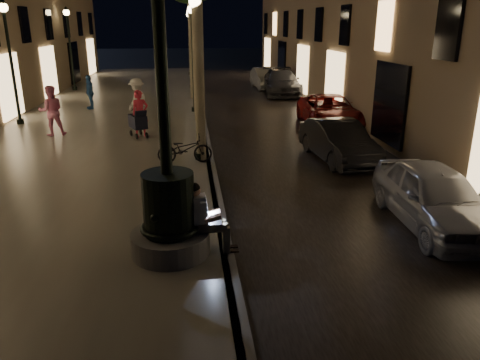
{
  "coord_description": "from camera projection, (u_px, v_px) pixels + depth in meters",
  "views": [
    {
      "loc": [
        -0.61,
        -5.62,
        4.13
      ],
      "look_at": [
        0.36,
        3.0,
        1.19
      ],
      "focal_mm": 35.0,
      "sensor_mm": 36.0,
      "label": 1
    }
  ],
  "objects": [
    {
      "name": "ground",
      "position": [
        202.0,
        120.0,
        20.8
      ],
      "size": [
        120.0,
        120.0,
        0.0
      ],
      "primitive_type": "plane",
      "color": "black",
      "rests_on": "ground"
    },
    {
      "name": "cobble_lane",
      "position": [
        269.0,
        118.0,
        21.11
      ],
      "size": [
        6.0,
        45.0,
        0.02
      ],
      "primitive_type": "cube",
      "color": "black",
      "rests_on": "ground"
    },
    {
      "name": "promenade",
      "position": [
        110.0,
        120.0,
        20.35
      ],
      "size": [
        8.0,
        45.0,
        0.2
      ],
      "primitive_type": "cube",
      "color": "#67635B",
      "rests_on": "ground"
    },
    {
      "name": "curb_strip",
      "position": [
        202.0,
        118.0,
        20.77
      ],
      "size": [
        0.25,
        45.0,
        0.2
      ],
      "primitive_type": "cube",
      "color": "#59595B",
      "rests_on": "ground"
    },
    {
      "name": "fountain_lamppost",
      "position": [
        168.0,
        200.0,
        8.07
      ],
      "size": [
        1.4,
        1.4,
        5.21
      ],
      "color": "#59595B",
      "rests_on": "promenade"
    },
    {
      "name": "seated_man_laptop",
      "position": [
        204.0,
        215.0,
        8.24
      ],
      "size": [
        0.94,
        0.32,
        1.31
      ],
      "color": "gray",
      "rests_on": "promenade"
    },
    {
      "name": "lamp_curb_a",
      "position": [
        197.0,
        55.0,
        13.14
      ],
      "size": [
        0.36,
        0.36,
        4.81
      ],
      "color": "black",
      "rests_on": "promenade"
    },
    {
      "name": "lamp_curb_b",
      "position": [
        193.0,
        43.0,
        20.67
      ],
      "size": [
        0.36,
        0.36,
        4.81
      ],
      "color": "black",
      "rests_on": "promenade"
    },
    {
      "name": "lamp_curb_c",
      "position": [
        190.0,
        38.0,
        28.2
      ],
      "size": [
        0.36,
        0.36,
        4.81
      ],
      "color": "black",
      "rests_on": "promenade"
    },
    {
      "name": "lamp_curb_d",
      "position": [
        189.0,
        34.0,
        35.73
      ],
      "size": [
        0.36,
        0.36,
        4.81
      ],
      "color": "black",
      "rests_on": "promenade"
    },
    {
      "name": "lamp_left_b",
      "position": [
        9.0,
        46.0,
        18.04
      ],
      "size": [
        0.36,
        0.36,
        4.81
      ],
      "color": "black",
      "rests_on": "promenade"
    },
    {
      "name": "lamp_left_c",
      "position": [
        69.0,
        38.0,
        27.45
      ],
      "size": [
        0.36,
        0.36,
        4.81
      ],
      "color": "black",
      "rests_on": "promenade"
    },
    {
      "name": "stroller",
      "position": [
        138.0,
        122.0,
        16.65
      ],
      "size": [
        0.74,
        1.08,
        1.11
      ],
      "rotation": [
        0.0,
        0.0,
        0.42
      ],
      "color": "black",
      "rests_on": "promenade"
    },
    {
      "name": "car_front",
      "position": [
        434.0,
        197.0,
        9.79
      ],
      "size": [
        1.68,
        3.92,
        1.32
      ],
      "primitive_type": "imported",
      "rotation": [
        0.0,
        0.0,
        -0.03
      ],
      "color": "#929399",
      "rests_on": "ground"
    },
    {
      "name": "car_second",
      "position": [
        339.0,
        141.0,
        14.48
      ],
      "size": [
        1.68,
        3.9,
        1.25
      ],
      "primitive_type": "imported",
      "rotation": [
        0.0,
        0.0,
        0.1
      ],
      "color": "black",
      "rests_on": "ground"
    },
    {
      "name": "car_third",
      "position": [
        330.0,
        111.0,
        19.26
      ],
      "size": [
        2.45,
        4.76,
        1.29
      ],
      "primitive_type": "imported",
      "rotation": [
        0.0,
        0.0,
        -0.07
      ],
      "color": "maroon",
      "rests_on": "ground"
    },
    {
      "name": "car_rear",
      "position": [
        281.0,
        82.0,
        27.79
      ],
      "size": [
        2.43,
        5.18,
        1.46
      ],
      "primitive_type": "imported",
      "rotation": [
        0.0,
        0.0,
        -0.08
      ],
      "color": "#2F2F34",
      "rests_on": "ground"
    },
    {
      "name": "car_fifth",
      "position": [
        266.0,
        78.0,
        30.25
      ],
      "size": [
        1.55,
        4.06,
        1.32
      ],
      "primitive_type": "imported",
      "rotation": [
        0.0,
        0.0,
        0.04
      ],
      "color": "#A5A6A1",
      "rests_on": "ground"
    },
    {
      "name": "pedestrian_red",
      "position": [
        140.0,
        114.0,
        16.64
      ],
      "size": [
        0.72,
        0.62,
        1.66
      ],
      "primitive_type": "imported",
      "rotation": [
        0.0,
        0.0,
        0.45
      ],
      "color": "#D42A43",
      "rests_on": "promenade"
    },
    {
      "name": "pedestrian_pink",
      "position": [
        51.0,
        111.0,
        16.81
      ],
      "size": [
        1.04,
        0.91,
        1.8
      ],
      "primitive_type": "imported",
      "rotation": [
        0.0,
        0.0,
        3.45
      ],
      "color": "pink",
      "rests_on": "promenade"
    },
    {
      "name": "pedestrian_white",
      "position": [
        137.0,
        100.0,
        19.18
      ],
      "size": [
        1.09,
        1.32,
        1.78
      ],
      "primitive_type": "imported",
      "rotation": [
        0.0,
        0.0,
        4.27
      ],
      "color": "white",
      "rests_on": "promenade"
    },
    {
      "name": "pedestrian_blue",
      "position": [
        90.0,
        92.0,
        22.03
      ],
      "size": [
        0.73,
        1.01,
        1.59
      ],
      "primitive_type": "imported",
      "rotation": [
        0.0,
        0.0,
        5.13
      ],
      "color": "navy",
      "rests_on": "promenade"
    },
    {
      "name": "bicycle",
      "position": [
        185.0,
        149.0,
        13.62
      ],
      "size": [
        1.59,
        0.56,
        0.83
      ],
      "primitive_type": "imported",
      "rotation": [
        0.0,
        0.0,
        1.58
      ],
      "color": "black",
      "rests_on": "promenade"
    }
  ]
}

